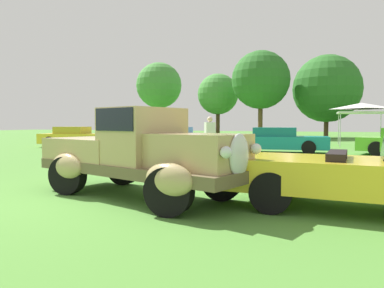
% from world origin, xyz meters
% --- Properties ---
extents(ground_plane, '(120.00, 120.00, 0.00)m').
position_xyz_m(ground_plane, '(0.00, 0.00, 0.00)').
color(ground_plane, '#4C8433').
extents(feature_pickup_truck, '(4.77, 2.86, 1.70)m').
position_xyz_m(feature_pickup_truck, '(0.56, 0.12, 0.87)').
color(feature_pickup_truck, brown).
rests_on(feature_pickup_truck, ground_plane).
extents(neighbor_convertible, '(4.58, 2.06, 1.40)m').
position_xyz_m(neighbor_convertible, '(4.61, 0.34, 0.58)').
color(neighbor_convertible, yellow).
rests_on(neighbor_convertible, ground_plane).
extents(show_car_yellow, '(4.29, 2.35, 1.22)m').
position_xyz_m(show_car_yellow, '(-10.32, 11.91, 0.60)').
color(show_car_yellow, yellow).
rests_on(show_car_yellow, ground_plane).
extents(show_car_skyblue, '(4.25, 1.84, 1.22)m').
position_xyz_m(show_car_skyblue, '(-3.78, 12.12, 0.60)').
color(show_car_skyblue, '#669EDB').
rests_on(show_car_skyblue, ground_plane).
extents(show_car_teal, '(4.65, 2.01, 1.22)m').
position_xyz_m(show_car_teal, '(1.80, 11.68, 0.60)').
color(show_car_teal, teal).
rests_on(show_car_teal, ground_plane).
extents(spectator_between_cars, '(0.46, 0.44, 1.69)m').
position_xyz_m(spectator_between_cars, '(-0.44, 7.81, 0.91)').
color(spectator_between_cars, '#383838').
rests_on(spectator_between_cars, ground_plane).
extents(canopy_tent_left_field, '(2.63, 2.63, 2.71)m').
position_xyz_m(canopy_tent_left_field, '(-10.70, 19.33, 2.42)').
color(canopy_tent_left_field, '#B7B7BC').
rests_on(canopy_tent_left_field, ground_plane).
extents(canopy_tent_center_field, '(2.83, 2.83, 2.71)m').
position_xyz_m(canopy_tent_center_field, '(6.11, 18.92, 2.42)').
color(canopy_tent_center_field, '#B7B7BC').
rests_on(canopy_tent_center_field, ground_plane).
extents(treeline_far_left, '(5.47, 5.47, 8.74)m').
position_xyz_m(treeline_far_left, '(-14.83, 33.37, 5.99)').
color(treeline_far_left, '#47331E').
rests_on(treeline_far_left, ground_plane).
extents(treeline_mid_left, '(4.53, 4.53, 6.96)m').
position_xyz_m(treeline_mid_left, '(-7.22, 32.61, 4.67)').
color(treeline_mid_left, '#47331E').
rests_on(treeline_mid_left, ground_plane).
extents(treeline_center, '(5.63, 5.63, 8.46)m').
position_xyz_m(treeline_center, '(-1.92, 29.13, 5.63)').
color(treeline_center, brown).
rests_on(treeline_center, ground_plane).
extents(treeline_mid_right, '(6.64, 6.64, 8.18)m').
position_xyz_m(treeline_mid_right, '(4.14, 32.02, 4.85)').
color(treeline_mid_right, '#47331E').
rests_on(treeline_mid_right, ground_plane).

